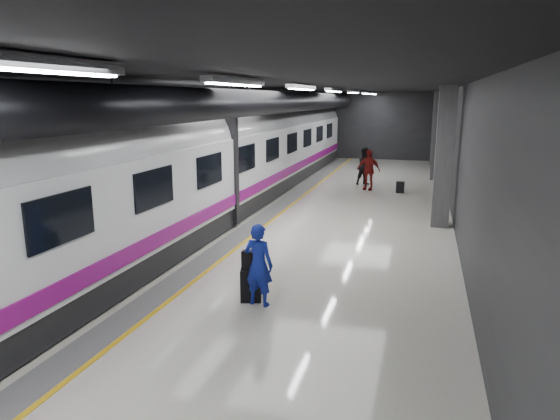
% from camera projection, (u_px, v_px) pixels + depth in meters
% --- Properties ---
extents(ground, '(40.00, 40.00, 0.00)m').
position_uv_depth(ground, '(290.00, 231.00, 15.75)').
color(ground, beige).
rests_on(ground, ground).
extents(platform_hall, '(10.02, 40.02, 4.51)m').
position_uv_depth(platform_hall, '(289.00, 116.00, 15.95)').
color(platform_hall, black).
rests_on(platform_hall, ground).
extents(train, '(3.05, 38.00, 4.05)m').
position_uv_depth(train, '(194.00, 162.00, 16.18)').
color(train, black).
rests_on(train, ground).
extents(traveler_main, '(0.68, 0.50, 1.70)m').
position_uv_depth(traveler_main, '(259.00, 265.00, 9.97)').
color(traveler_main, '#1731B1').
rests_on(traveler_main, ground).
extents(suitcase_main, '(0.48, 0.37, 0.69)m').
position_uv_depth(suitcase_main, '(251.00, 285.00, 10.25)').
color(suitcase_main, black).
rests_on(suitcase_main, ground).
extents(shoulder_bag, '(0.30, 0.17, 0.39)m').
position_uv_depth(shoulder_bag, '(249.00, 260.00, 10.13)').
color(shoulder_bag, black).
rests_on(shoulder_bag, suitcase_main).
extents(traveler_far_a, '(1.12, 1.08, 1.82)m').
position_uv_depth(traveler_far_a, '(365.00, 166.00, 23.93)').
color(traveler_far_a, black).
rests_on(traveler_far_a, ground).
extents(traveler_far_b, '(1.15, 0.67, 1.83)m').
position_uv_depth(traveler_far_b, '(368.00, 170.00, 22.65)').
color(traveler_far_b, maroon).
rests_on(traveler_far_b, ground).
extents(suitcase_far, '(0.36, 0.25, 0.50)m').
position_uv_depth(suitcase_far, '(400.00, 187.00, 22.05)').
color(suitcase_far, black).
rests_on(suitcase_far, ground).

